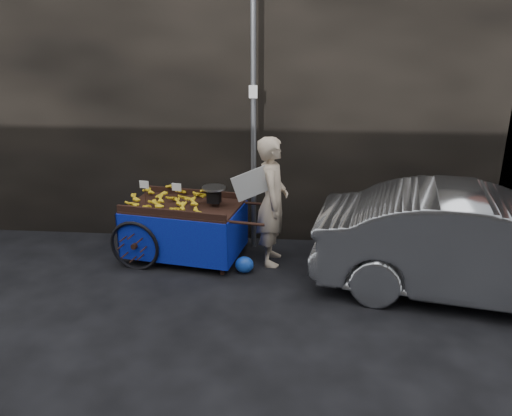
# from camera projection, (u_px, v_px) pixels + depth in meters

# --- Properties ---
(ground) EXTENTS (80.00, 80.00, 0.00)m
(ground) POSITION_uv_depth(u_px,v_px,m) (223.00, 284.00, 6.70)
(ground) COLOR black
(ground) RESTS_ON ground
(building_wall) EXTENTS (13.50, 2.00, 5.00)m
(building_wall) POSITION_uv_depth(u_px,v_px,m) (266.00, 76.00, 8.26)
(building_wall) COLOR black
(building_wall) RESTS_ON ground
(street_pole) EXTENTS (0.12, 0.10, 4.00)m
(street_pole) POSITION_uv_depth(u_px,v_px,m) (253.00, 119.00, 7.22)
(street_pole) COLOR slate
(street_pole) RESTS_ON ground
(banana_cart) EXTENTS (2.36, 1.36, 1.21)m
(banana_cart) POSITION_uv_depth(u_px,v_px,m) (181.00, 210.00, 7.27)
(banana_cart) COLOR black
(banana_cart) RESTS_ON ground
(vendor) EXTENTS (0.78, 0.68, 1.86)m
(vendor) POSITION_uv_depth(u_px,v_px,m) (272.00, 201.00, 7.06)
(vendor) COLOR #BFA98E
(vendor) RESTS_ON ground
(plastic_bag) EXTENTS (0.26, 0.21, 0.24)m
(plastic_bag) POSITION_uv_depth(u_px,v_px,m) (244.00, 265.00, 6.99)
(plastic_bag) COLOR blue
(plastic_bag) RESTS_ON ground
(parked_car) EXTENTS (4.35, 2.19, 1.37)m
(parked_car) POSITION_uv_depth(u_px,v_px,m) (483.00, 246.00, 6.21)
(parked_car) COLOR silver
(parked_car) RESTS_ON ground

